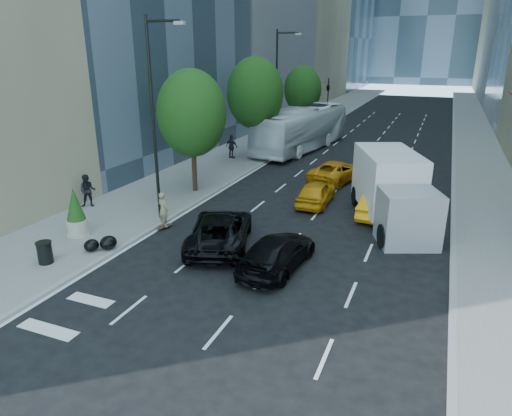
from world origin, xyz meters
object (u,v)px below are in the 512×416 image
at_px(box_truck, 392,189).
at_px(trash_can, 45,253).
at_px(black_sedan_mercedes, 277,253).
at_px(planter_shrub, 76,213).
at_px(black_sedan_lincoln, 220,230).
at_px(skateboarder, 163,212).
at_px(city_bus, 302,129).

xyz_separation_m(box_truck, trash_can, (-12.70, -10.76, -1.21)).
relative_size(black_sedan_mercedes, planter_shrub, 2.06).
bearing_deg(planter_shrub, black_sedan_lincoln, 14.53).
distance_m(black_sedan_lincoln, planter_shrub, 7.00).
distance_m(skateboarder, black_sedan_lincoln, 3.70).
height_order(city_bus, box_truck, city_bus).
bearing_deg(box_truck, black_sedan_lincoln, -160.73).
height_order(skateboarder, trash_can, skateboarder).
xyz_separation_m(skateboarder, trash_can, (-2.23, -5.50, -0.30)).
distance_m(black_sedan_mercedes, trash_can, 9.69).
relative_size(skateboarder, planter_shrub, 0.76).
relative_size(black_sedan_lincoln, trash_can, 6.30).
height_order(city_bus, trash_can, city_bus).
distance_m(city_bus, planter_shrub, 24.13).
bearing_deg(planter_shrub, trash_can, -72.26).
bearing_deg(skateboarder, trash_can, 83.79).
bearing_deg(skateboarder, black_sedan_mercedes, 179.47).
distance_m(black_sedan_mercedes, city_bus, 23.99).
height_order(black_sedan_lincoln, city_bus, city_bus).
xyz_separation_m(black_sedan_lincoln, trash_can, (-5.83, -4.66, -0.19)).
relative_size(black_sedan_lincoln, box_truck, 0.72).
height_order(black_sedan_mercedes, planter_shrub, planter_shrub).
xyz_separation_m(black_sedan_lincoln, box_truck, (6.87, 6.10, 1.03)).
relative_size(black_sedan_mercedes, city_bus, 0.36).
bearing_deg(city_bus, planter_shrub, -90.81).
distance_m(black_sedan_mercedes, box_truck, 8.21).
bearing_deg(box_truck, black_sedan_mercedes, -139.18).
relative_size(city_bus, box_truck, 1.72).
height_order(skateboarder, black_sedan_mercedes, skateboarder).
distance_m(black_sedan_lincoln, trash_can, 7.46).
bearing_deg(trash_can, city_bus, 83.52).
relative_size(black_sedan_mercedes, trash_can, 5.41).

